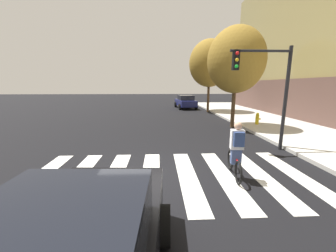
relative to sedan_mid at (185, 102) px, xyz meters
The scene contains 8 objects.
ground_plane 18.75m from the sedan_mid, 100.44° to the right, with size 120.00×120.00×0.00m, color black.
crosswalk_stripes 18.67m from the sedan_mid, 99.01° to the right, with size 8.32×4.02×0.01m.
sedan_mid is the anchor object (origin of this frame).
cyclist 18.57m from the sedan_mid, 93.04° to the right, with size 0.39×1.70×1.69m.
traffic_light_near 16.17m from the sedan_mid, 85.98° to the right, with size 2.47×0.28×4.20m.
fire_hydrant 11.59m from the sedan_mid, 73.39° to the right, with size 0.33×0.22×0.78m.
street_tree_near 11.85m from the sedan_mid, 81.97° to the right, with size 3.51×3.51×6.23m.
street_tree_mid 5.57m from the sedan_mid, 60.61° to the right, with size 4.02×4.02×7.15m.
Camera 1 is at (0.17, -5.65, 2.69)m, focal length 21.72 mm.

